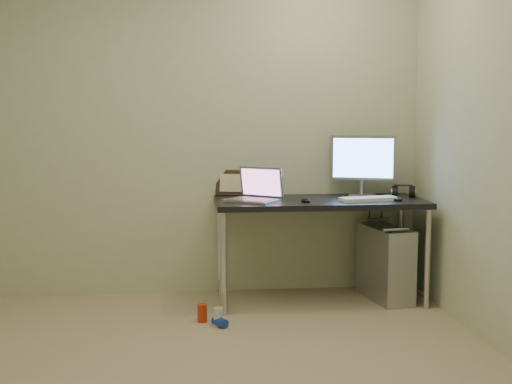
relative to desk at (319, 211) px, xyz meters
The scene contains 17 objects.
floor 1.82m from the desk, 123.23° to the right, with size 3.50×3.50×0.00m, color tan.
wall_back 1.15m from the desk, 160.48° to the left, with size 3.50×0.02×2.50m, color beige.
desk is the anchor object (origin of this frame).
tower_computer 0.63m from the desk, ahead, with size 0.32×0.55×0.58m.
cable_a 0.59m from the desk, 32.28° to the left, with size 0.01×0.01×0.70m, color black.
cable_b 0.66m from the desk, 25.99° to the left, with size 0.01×0.01×0.72m, color black.
can_red 1.14m from the desk, 153.72° to the right, with size 0.07×0.07×0.12m, color #BA3016.
can_white 1.10m from the desk, 146.02° to the right, with size 0.06×0.06×0.12m, color silver.
can_blue 1.12m from the desk, 144.43° to the right, with size 0.06×0.06×0.11m, color #1336A9.
laptop 0.49m from the desk, behind, with size 0.44×0.43×0.24m.
monitor 0.52m from the desk, 23.94° to the left, with size 0.47×0.21×0.46m.
keyboard 0.37m from the desk, 19.69° to the right, with size 0.42×0.14×0.03m, color white.
mouse_right 0.56m from the desk, 14.70° to the right, with size 0.07×0.10×0.04m, color black.
mouse_left 0.21m from the desk, 133.96° to the right, with size 0.06×0.10×0.03m, color black.
headphones 0.67m from the desk, ahead, with size 0.20×0.11×0.11m.
picture_frame 0.71m from the desk, 153.78° to the left, with size 0.24×0.03×0.19m, color black.
webcam 0.52m from the desk, 144.60° to the left, with size 0.04×0.04×0.11m.
Camera 1 is at (-0.00, -3.12, 1.34)m, focal length 45.00 mm.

